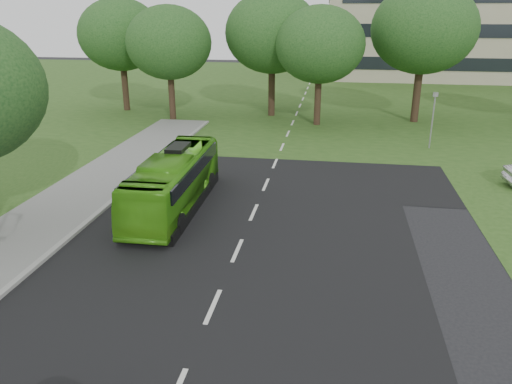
% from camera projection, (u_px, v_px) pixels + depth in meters
% --- Properties ---
extents(ground, '(160.00, 160.00, 0.00)m').
position_uv_depth(ground, '(226.00, 276.00, 17.83)').
color(ground, black).
rests_on(ground, ground).
extents(street_surfaces, '(120.00, 120.00, 0.15)m').
position_uv_depth(street_surfaces, '(284.00, 131.00, 38.97)').
color(street_surfaces, black).
rests_on(street_surfaces, ground).
extents(tree_park_a, '(7.08, 7.08, 9.41)m').
position_uv_depth(tree_park_a, '(169.00, 43.00, 41.19)').
color(tree_park_a, black).
rests_on(tree_park_a, ground).
extents(tree_park_b, '(8.03, 8.03, 10.53)m').
position_uv_depth(tree_park_b, '(272.00, 33.00, 42.43)').
color(tree_park_b, black).
rests_on(tree_park_b, ground).
extents(tree_park_c, '(7.06, 7.06, 9.38)m').
position_uv_depth(tree_park_c, '(320.00, 45.00, 39.10)').
color(tree_park_c, black).
rests_on(tree_park_c, ground).
extents(tree_park_d, '(8.38, 8.38, 11.07)m').
position_uv_depth(tree_park_d, '(424.00, 29.00, 39.82)').
color(tree_park_d, black).
rests_on(tree_park_d, ground).
extents(tree_park_f, '(7.52, 7.52, 10.04)m').
position_uv_depth(tree_park_f, '(121.00, 35.00, 44.95)').
color(tree_park_f, black).
rests_on(tree_park_f, ground).
extents(bus, '(2.35, 9.45, 2.62)m').
position_uv_depth(bus, '(174.00, 181.00, 23.61)').
color(bus, '#4FB31A').
rests_on(bus, ground).
extents(camera_pole, '(0.39, 0.37, 3.81)m').
position_uv_depth(camera_pole, '(433.00, 113.00, 33.38)').
color(camera_pole, gray).
rests_on(camera_pole, ground).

